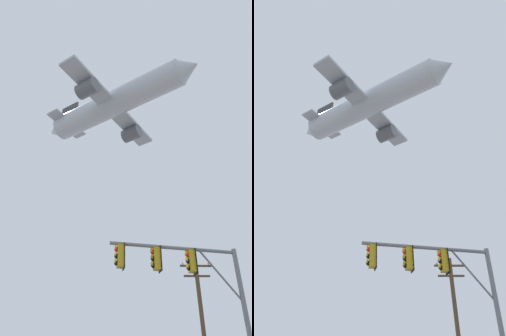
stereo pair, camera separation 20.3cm
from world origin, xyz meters
The scene contains 3 objects.
signal_pole_near centered at (3.58, 6.63, 4.82)m, with size 5.50×1.27×6.24m.
utility_pole centered at (6.01, 15.82, 4.66)m, with size 2.20×0.28×8.74m.
airplane centered at (-0.18, 26.60, 34.71)m, with size 22.48×17.44×6.84m.
Camera 2 is at (0.94, -6.70, 1.21)m, focal length 34.92 mm.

